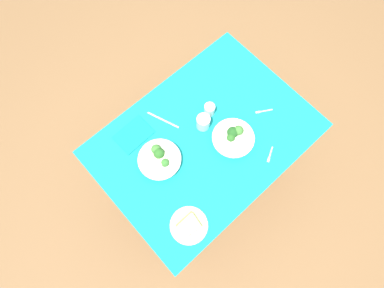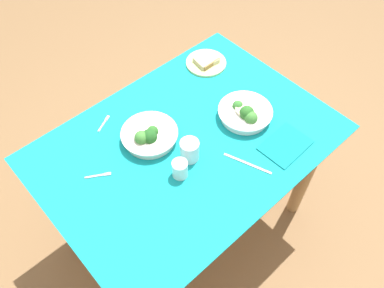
{
  "view_description": "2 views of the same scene",
  "coord_description": "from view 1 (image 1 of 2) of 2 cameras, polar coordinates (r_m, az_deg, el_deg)",
  "views": [
    {
      "loc": [
        0.51,
        0.45,
        2.56
      ],
      "look_at": [
        0.08,
        -0.02,
        0.78
      ],
      "focal_mm": 30.17,
      "sensor_mm": 36.0,
      "label": 1
    },
    {
      "loc": [
        -0.68,
        -0.78,
        2.13
      ],
      "look_at": [
        0.0,
        -0.02,
        0.78
      ],
      "focal_mm": 36.7,
      "sensor_mm": 36.0,
      "label": 2
    }
  ],
  "objects": [
    {
      "name": "fork_by_near_bowl",
      "position": [
        1.93,
        13.6,
        -1.93
      ],
      "size": [
        0.09,
        0.06,
        0.0
      ],
      "rotation": [
        0.0,
        0.0,
        0.48
      ],
      "color": "#B7B7BC",
      "rests_on": "dining_table"
    },
    {
      "name": "table_knife_left",
      "position": [
        1.96,
        -5.14,
        4.26
      ],
      "size": [
        0.08,
        0.21,
        0.0
      ],
      "primitive_type": "cube",
      "rotation": [
        0.0,
        0.0,
        5.06
      ],
      "color": "#B7B7BC",
      "rests_on": "dining_table"
    },
    {
      "name": "fork_by_far_bowl",
      "position": [
        2.02,
        12.48,
        5.68
      ],
      "size": [
        0.1,
        0.06,
        0.0
      ],
      "rotation": [
        0.0,
        0.0,
        5.74
      ],
      "color": "#B7B7BC",
      "rests_on": "dining_table"
    },
    {
      "name": "broccoli_bowl_far",
      "position": [
        1.89,
        7.29,
        1.12
      ],
      "size": [
        0.25,
        0.25,
        0.09
      ],
      "color": "silver",
      "rests_on": "dining_table"
    },
    {
      "name": "water_glass_side",
      "position": [
        1.94,
        3.1,
        6.11
      ],
      "size": [
        0.06,
        0.06,
        0.08
      ],
      "primitive_type": "cylinder",
      "color": "silver",
      "rests_on": "dining_table"
    },
    {
      "name": "broccoli_bowl_near",
      "position": [
        1.85,
        -5.74,
        -2.63
      ],
      "size": [
        0.25,
        0.25,
        0.09
      ],
      "color": "white",
      "rests_on": "dining_table"
    },
    {
      "name": "ground_plane",
      "position": [
        2.65,
        1.64,
        -4.89
      ],
      "size": [
        6.0,
        6.0,
        0.0
      ],
      "primitive_type": "plane",
      "color": "brown"
    },
    {
      "name": "water_glass_center",
      "position": [
        1.9,
        2.0,
        3.87
      ],
      "size": [
        0.08,
        0.08,
        0.1
      ],
      "primitive_type": "cylinder",
      "color": "silver",
      "rests_on": "dining_table"
    },
    {
      "name": "napkin_folded_upper",
      "position": [
        1.95,
        -10.28,
        1.65
      ],
      "size": [
        0.22,
        0.16,
        0.01
      ],
      "primitive_type": "cube",
      "rotation": [
        0.0,
        0.0,
        0.03
      ],
      "color": "#0F777D",
      "rests_on": "dining_table"
    },
    {
      "name": "dining_table",
      "position": [
        2.04,
        2.13,
        -0.24
      ],
      "size": [
        1.27,
        0.91,
        0.78
      ],
      "color": "teal",
      "rests_on": "ground_plane"
    },
    {
      "name": "bread_side_plate",
      "position": [
        1.78,
        -0.58,
        -14.16
      ],
      "size": [
        0.21,
        0.21,
        0.04
      ],
      "color": "#B7D684",
      "rests_on": "dining_table"
    }
  ]
}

